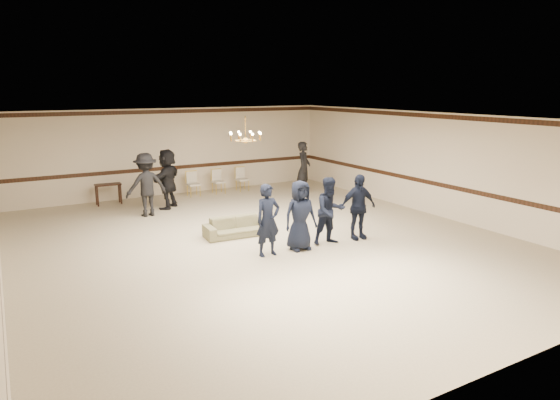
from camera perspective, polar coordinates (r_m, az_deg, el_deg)
The scene contains 16 objects.
room at distance 12.60m, azimuth -1.92°, elevation 2.15°, with size 12.01×14.01×3.21m.
chair_rail at distance 19.07m, azimuth -11.86°, elevation 3.69°, with size 12.00×0.02×0.14m, color black.
crown_molding at distance 18.86m, azimuth -12.15°, elevation 9.94°, with size 12.00×0.02×0.14m, color black.
chandelier at distance 13.32m, azimuth -4.01°, elevation 8.23°, with size 0.94×0.94×0.89m, color #B5873A, non-canonical shape.
boy_a at distance 11.72m, azimuth -1.40°, elevation -2.34°, with size 0.63×0.42×1.74m, color black.
boy_b at distance 12.16m, azimuth 2.33°, elevation -1.78°, with size 0.85×0.55×1.74m, color black.
boy_c at distance 12.65m, azimuth 5.78°, elevation -1.26°, with size 0.84×0.66×1.74m, color black.
boy_d at distance 13.18m, azimuth 8.96°, elevation -0.78°, with size 1.02×0.42×1.74m, color black.
settee at distance 13.46m, azimuth -4.98°, elevation -3.08°, with size 1.76×0.69×0.52m, color #7A7851.
adult_left at distance 15.90m, azimuth -15.16°, elevation 1.70°, with size 1.28×0.74×1.98m, color black.
adult_mid at distance 16.81m, azimuth -12.82°, elevation 2.41°, with size 1.84×0.58×1.98m, color black.
adult_right at distance 18.58m, azimuth 2.76°, elevation 3.68°, with size 0.72×0.47×1.98m, color black.
banquet_chair_left at distance 18.55m, azimuth -9.93°, elevation 1.81°, with size 0.44×0.44×0.91m, color beige, non-canonical shape.
banquet_chair_mid at distance 18.91m, azimuth -7.09°, elevation 2.11°, with size 0.44×0.44×0.91m, color beige, non-canonical shape.
banquet_chair_right at distance 19.31m, azimuth -4.35°, elevation 2.40°, with size 0.44×0.44×0.91m, color beige, non-canonical shape.
console_table at distance 17.99m, azimuth -19.14°, elevation 0.64°, with size 0.86×0.36×0.72m, color black.
Camera 1 is at (-5.82, -10.94, 3.93)m, focal length 31.77 mm.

